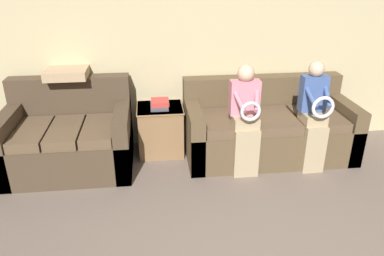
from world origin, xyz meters
TOP-DOWN VIEW (x-y plane):
  - wall_back at (0.00, 3.12)m, footprint 6.86×0.06m
  - couch_main at (0.56, 2.64)m, footprint 1.98×0.92m
  - couch_side at (-1.77, 2.59)m, footprint 1.38×0.98m
  - child_left_seated at (0.17, 2.26)m, footprint 0.32×0.38m
  - child_right_seated at (0.94, 2.25)m, footprint 0.29×0.37m
  - side_shelf at (-0.73, 2.81)m, footprint 0.55×0.50m
  - book_stack at (-0.73, 2.82)m, footprint 0.22×0.30m
  - throw_pillow at (-1.77, 2.93)m, footprint 0.46×0.46m

SIDE VIEW (x-z plane):
  - side_shelf at x=-0.73m, z-range 0.01..0.60m
  - couch_main at x=0.56m, z-range -0.12..0.77m
  - couch_side at x=-1.77m, z-range -0.15..0.82m
  - book_stack at x=-0.73m, z-range 0.59..0.67m
  - child_left_seated at x=0.17m, z-range 0.06..1.26m
  - child_right_seated at x=0.94m, z-range 0.06..1.28m
  - throw_pillow at x=-1.77m, z-range 0.97..1.07m
  - wall_back at x=0.00m, z-range 0.00..2.55m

